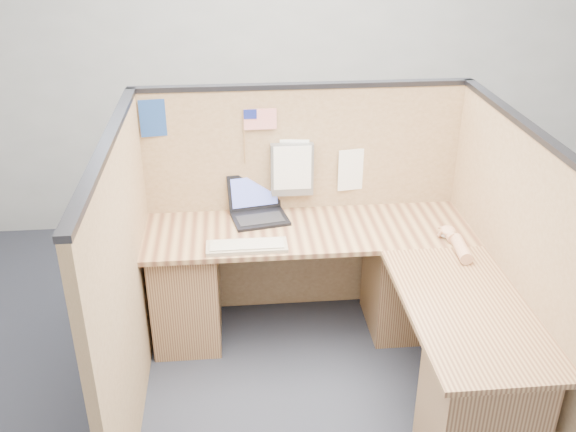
{
  "coord_description": "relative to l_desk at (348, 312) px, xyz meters",
  "views": [
    {
      "loc": [
        -0.44,
        -2.69,
        2.52
      ],
      "look_at": [
        -0.14,
        0.5,
        0.91
      ],
      "focal_mm": 40.0,
      "sensor_mm": 36.0,
      "label": 1
    }
  ],
  "objects": [
    {
      "name": "floor",
      "position": [
        -0.18,
        -0.29,
        -0.39
      ],
      "size": [
        5.0,
        5.0,
        0.0
      ],
      "primitive_type": "plane",
      "color": "black",
      "rests_on": "ground"
    },
    {
      "name": "wall_back",
      "position": [
        -0.18,
        1.96,
        1.01
      ],
      "size": [
        5.0,
        0.0,
        5.0
      ],
      "primitive_type": "plane",
      "rotation": [
        1.57,
        0.0,
        0.0
      ],
      "color": "gray",
      "rests_on": "floor"
    },
    {
      "name": "cubicle_partitions",
      "position": [
        -0.18,
        0.14,
        0.38
      ],
      "size": [
        2.06,
        1.83,
        1.53
      ],
      "color": "olive",
      "rests_on": "floor"
    },
    {
      "name": "l_desk",
      "position": [
        0.0,
        0.0,
        0.0
      ],
      "size": [
        1.95,
        1.75,
        0.73
      ],
      "color": "brown",
      "rests_on": "floor"
    },
    {
      "name": "laptop",
      "position": [
        -0.46,
        0.6,
        0.4
      ],
      "size": [
        0.37,
        0.37,
        0.24
      ],
      "rotation": [
        0.0,
        0.0,
        0.19
      ],
      "color": "black",
      "rests_on": "l_desk"
    },
    {
      "name": "keyboard",
      "position": [
        -0.56,
        0.19,
        0.35
      ],
      "size": [
        0.46,
        0.16,
        0.03
      ],
      "rotation": [
        0.0,
        0.0,
        0.0
      ],
      "color": "gray",
      "rests_on": "l_desk"
    },
    {
      "name": "mouse",
      "position": [
        0.61,
        0.21,
        0.36
      ],
      "size": [
        0.12,
        0.09,
        0.04
      ],
      "primitive_type": "ellipsoid",
      "rotation": [
        0.0,
        0.0,
        -0.32
      ],
      "color": "silver",
      "rests_on": "l_desk"
    },
    {
      "name": "hand_forearm",
      "position": [
        0.62,
        0.08,
        0.37
      ],
      "size": [
        0.11,
        0.37,
        0.08
      ],
      "color": "tan",
      "rests_on": "l_desk"
    },
    {
      "name": "blue_poster",
      "position": [
        -1.06,
        0.68,
        0.96
      ],
      "size": [
        0.17,
        0.02,
        0.22
      ],
      "primitive_type": "cube",
      "rotation": [
        0.0,
        0.0,
        0.12
      ],
      "color": "navy",
      "rests_on": "cubicle_partitions"
    },
    {
      "name": "american_flag",
      "position": [
        -0.47,
        0.67,
        0.93
      ],
      "size": [
        0.2,
        0.01,
        0.34
      ],
      "color": "olive",
      "rests_on": "cubicle_partitions"
    },
    {
      "name": "file_holder",
      "position": [
        -0.26,
        0.66,
        0.62
      ],
      "size": [
        0.26,
        0.05,
        0.34
      ],
      "color": "slate",
      "rests_on": "cubicle_partitions"
    },
    {
      "name": "paper_left",
      "position": [
        -0.26,
        0.68,
        0.66
      ],
      "size": [
        0.22,
        0.03,
        0.28
      ],
      "primitive_type": "cube",
      "rotation": [
        0.0,
        0.0,
        -0.11
      ],
      "color": "white",
      "rests_on": "cubicle_partitions"
    },
    {
      "name": "paper_right",
      "position": [
        0.14,
        0.68,
        0.59
      ],
      "size": [
        0.21,
        0.03,
        0.27
      ],
      "primitive_type": "cube",
      "rotation": [
        0.0,
        0.0,
        0.15
      ],
      "color": "white",
      "rests_on": "cubicle_partitions"
    }
  ]
}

